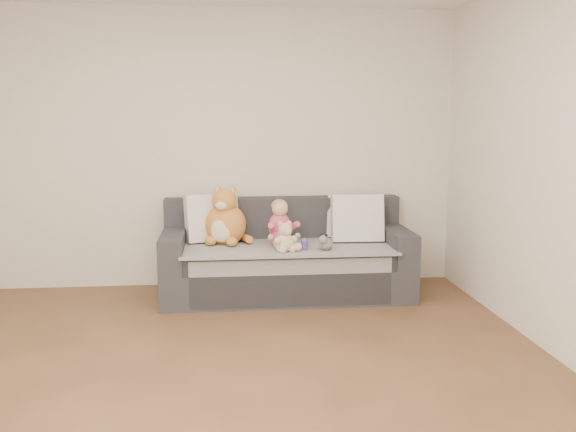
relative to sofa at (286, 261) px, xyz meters
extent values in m
plane|color=brown|center=(-0.60, -2.06, -0.31)|extent=(5.00, 5.00, 0.00)
plane|color=silver|center=(-0.60, 0.44, 0.99)|extent=(4.50, 0.00, 4.50)
cube|color=#2D2D32|center=(0.00, -0.04, -0.16)|extent=(2.20, 0.90, 0.30)
cube|color=#2D2D32|center=(0.00, -0.07, 0.07)|extent=(1.90, 0.80, 0.15)
cube|color=#2D2D32|center=(0.00, 0.31, 0.34)|extent=(2.20, 0.20, 0.40)
cube|color=#2D2D32|center=(-1.00, -0.04, 0.14)|extent=(0.20, 0.90, 0.30)
cube|color=#2D2D32|center=(1.00, -0.04, 0.14)|extent=(0.20, 0.90, 0.30)
cube|color=#98989A|center=(0.00, -0.09, 0.15)|extent=(1.85, 0.88, 0.02)
cube|color=#98989A|center=(0.00, -0.48, -0.08)|extent=(1.70, 0.02, 0.41)
cube|color=silver|center=(-0.66, 0.15, 0.38)|extent=(0.51, 0.34, 0.45)
cube|color=silver|center=(0.64, 0.19, 0.36)|extent=(0.48, 0.33, 0.42)
cube|color=silver|center=(0.65, 0.01, 0.38)|extent=(0.47, 0.22, 0.44)
ellipsoid|color=#E14F5D|center=(-0.06, -0.10, 0.24)|extent=(0.20, 0.16, 0.16)
ellipsoid|color=#E14F5D|center=(-0.06, -0.09, 0.35)|extent=(0.19, 0.16, 0.21)
ellipsoid|color=#DBAA8C|center=(-0.06, -0.11, 0.49)|extent=(0.14, 0.14, 0.14)
ellipsoid|color=tan|center=(-0.07, -0.09, 0.52)|extent=(0.15, 0.15, 0.11)
cylinder|color=#E14F5D|center=(-0.14, -0.17, 0.33)|extent=(0.07, 0.20, 0.13)
cylinder|color=#E14F5D|center=(0.04, -0.14, 0.33)|extent=(0.14, 0.19, 0.13)
ellipsoid|color=#DBAA8C|center=(-0.16, -0.25, 0.27)|extent=(0.05, 0.05, 0.05)
ellipsoid|color=#DBAA8C|center=(0.08, -0.21, 0.27)|extent=(0.05, 0.05, 0.05)
cylinder|color=#E5B2C6|center=(-0.09, -0.28, 0.20)|extent=(0.09, 0.25, 0.08)
cylinder|color=#E5B2C6|center=(0.03, -0.26, 0.20)|extent=(0.15, 0.26, 0.08)
ellipsoid|color=#DBAA8C|center=(-0.08, -0.40, 0.19)|extent=(0.05, 0.08, 0.04)
ellipsoid|color=#DBAA8C|center=(0.06, -0.37, 0.19)|extent=(0.05, 0.08, 0.04)
ellipsoid|color=#BE7C2A|center=(-0.54, 0.06, 0.33)|extent=(0.37, 0.31, 0.39)
ellipsoid|color=beige|center=(-0.57, -0.06, 0.30)|extent=(0.19, 0.09, 0.21)
ellipsoid|color=#BE7C2A|center=(-0.55, 0.03, 0.55)|extent=(0.22, 0.22, 0.22)
ellipsoid|color=beige|center=(-0.57, -0.06, 0.52)|extent=(0.11, 0.07, 0.08)
cone|color=#BE7C2A|center=(-0.60, 0.09, 0.66)|extent=(0.11, 0.11, 0.08)
cone|color=pink|center=(-0.60, 0.07, 0.65)|extent=(0.07, 0.07, 0.05)
cone|color=#BE7C2A|center=(-0.47, 0.05, 0.66)|extent=(0.11, 0.11, 0.08)
cone|color=pink|center=(-0.47, 0.03, 0.65)|extent=(0.07, 0.07, 0.05)
ellipsoid|color=#BE7C2A|center=(-0.67, -0.05, 0.21)|extent=(0.11, 0.13, 0.09)
ellipsoid|color=#BE7C2A|center=(-0.49, -0.11, 0.21)|extent=(0.11, 0.13, 0.09)
cylinder|color=#BE7C2A|center=(-0.36, 0.05, 0.20)|extent=(0.12, 0.26, 0.09)
ellipsoid|color=tan|center=(-0.05, -0.36, 0.24)|extent=(0.17, 0.14, 0.17)
ellipsoid|color=tan|center=(-0.04, -0.37, 0.35)|extent=(0.12, 0.12, 0.12)
ellipsoid|color=tan|center=(-0.08, -0.38, 0.40)|extent=(0.04, 0.04, 0.04)
ellipsoid|color=tan|center=(-0.01, -0.34, 0.40)|extent=(0.04, 0.04, 0.04)
ellipsoid|color=beige|center=(-0.02, -0.41, 0.34)|extent=(0.04, 0.04, 0.04)
ellipsoid|color=tan|center=(-0.11, -0.41, 0.27)|extent=(0.06, 0.06, 0.06)
ellipsoid|color=tan|center=(0.03, -0.35, 0.27)|extent=(0.06, 0.06, 0.06)
ellipsoid|color=tan|center=(-0.07, -0.42, 0.19)|extent=(0.07, 0.07, 0.07)
ellipsoid|color=tan|center=(0.02, -0.39, 0.19)|extent=(0.07, 0.07, 0.07)
ellipsoid|color=white|center=(0.31, -0.33, 0.22)|extent=(0.12, 0.16, 0.11)
ellipsoid|color=white|center=(0.28, -0.39, 0.27)|extent=(0.07, 0.07, 0.07)
ellipsoid|color=black|center=(0.26, -0.37, 0.30)|extent=(0.03, 0.03, 0.03)
ellipsoid|color=black|center=(0.31, -0.39, 0.30)|extent=(0.03, 0.03, 0.03)
cylinder|color=#5F399C|center=(0.13, -0.29, 0.20)|extent=(0.07, 0.07, 0.07)
cone|color=#3C9C66|center=(0.13, -0.29, 0.25)|extent=(0.07, 0.07, 0.03)
cylinder|color=#3C9C66|center=(0.09, -0.31, 0.21)|extent=(0.02, 0.02, 0.05)
cylinder|color=#3C9C66|center=(0.17, -0.28, 0.21)|extent=(0.02, 0.02, 0.05)
camera|label=1|loc=(-0.56, -5.64, 1.31)|focal=40.00mm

